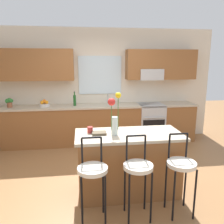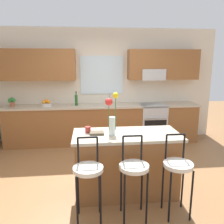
% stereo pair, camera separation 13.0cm
% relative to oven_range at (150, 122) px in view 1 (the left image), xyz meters
% --- Properties ---
extents(ground_plane, '(14.00, 14.00, 0.00)m').
position_rel_oven_range_xyz_m(ground_plane, '(-1.20, -1.68, -0.46)').
color(ground_plane, olive).
extents(back_wall_assembly, '(5.60, 0.50, 2.70)m').
position_rel_oven_range_xyz_m(back_wall_assembly, '(-1.17, 0.31, 1.05)').
color(back_wall_assembly, beige).
rests_on(back_wall_assembly, ground).
extents(counter_run, '(4.56, 0.64, 0.92)m').
position_rel_oven_range_xyz_m(counter_run, '(-1.19, 0.02, 0.01)').
color(counter_run, brown).
rests_on(counter_run, ground).
extents(sink_faucet, '(0.02, 0.13, 0.23)m').
position_rel_oven_range_xyz_m(sink_faucet, '(-1.03, 0.17, 0.60)').
color(sink_faucet, '#B7BABC').
rests_on(sink_faucet, counter_run).
extents(oven_range, '(0.60, 0.64, 0.92)m').
position_rel_oven_range_xyz_m(oven_range, '(0.00, 0.00, 0.00)').
color(oven_range, '#B7BABC').
rests_on(oven_range, ground).
extents(kitchen_island, '(1.52, 0.71, 0.92)m').
position_rel_oven_range_xyz_m(kitchen_island, '(-1.00, -2.20, 0.00)').
color(kitchen_island, brown).
rests_on(kitchen_island, ground).
extents(bar_stool_near, '(0.36, 0.36, 1.04)m').
position_rel_oven_range_xyz_m(bar_stool_near, '(-1.55, -2.77, 0.18)').
color(bar_stool_near, black).
rests_on(bar_stool_near, ground).
extents(bar_stool_middle, '(0.36, 0.36, 1.04)m').
position_rel_oven_range_xyz_m(bar_stool_middle, '(-1.00, -2.77, 0.18)').
color(bar_stool_middle, black).
rests_on(bar_stool_middle, ground).
extents(bar_stool_far, '(0.36, 0.36, 1.04)m').
position_rel_oven_range_xyz_m(bar_stool_far, '(-0.45, -2.77, 0.18)').
color(bar_stool_far, black).
rests_on(bar_stool_far, ground).
extents(flower_vase, '(0.18, 0.11, 0.60)m').
position_rel_oven_range_xyz_m(flower_vase, '(-1.22, -2.25, 0.75)').
color(flower_vase, silver).
rests_on(flower_vase, kitchen_island).
extents(mug_ceramic, '(0.08, 0.08, 0.09)m').
position_rel_oven_range_xyz_m(mug_ceramic, '(-1.55, -2.10, 0.51)').
color(mug_ceramic, '#A52D28').
rests_on(mug_ceramic, kitchen_island).
extents(cookbook, '(0.20, 0.15, 0.03)m').
position_rel_oven_range_xyz_m(cookbook, '(-1.42, -2.18, 0.48)').
color(cookbook, brown).
rests_on(cookbook, kitchen_island).
extents(fruit_bowl_oranges, '(0.24, 0.24, 0.16)m').
position_rel_oven_range_xyz_m(fruit_bowl_oranges, '(-2.50, 0.03, 0.52)').
color(fruit_bowl_oranges, silver).
rests_on(fruit_bowl_oranges, counter_run).
extents(bottle_olive_oil, '(0.06, 0.06, 0.33)m').
position_rel_oven_range_xyz_m(bottle_olive_oil, '(-1.82, 0.02, 0.59)').
color(bottle_olive_oil, '#1E5923').
rests_on(bottle_olive_oil, counter_run).
extents(potted_plant_small, '(0.18, 0.12, 0.21)m').
position_rel_oven_range_xyz_m(potted_plant_small, '(-3.26, 0.03, 0.58)').
color(potted_plant_small, '#9E5B3D').
rests_on(potted_plant_small, counter_run).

